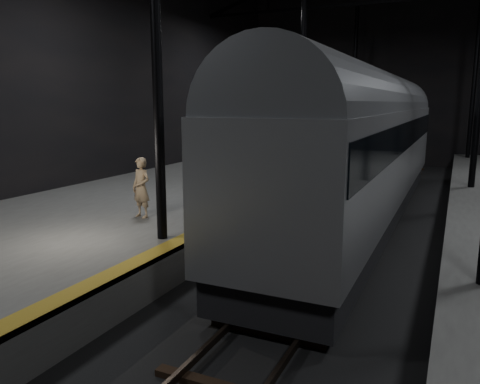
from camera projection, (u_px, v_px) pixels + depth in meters
The scene contains 6 objects.
ground at pixel (338, 250), 14.60m from camera, with size 44.00×44.00×0.00m, color black.
platform_left at pixel (141, 212), 17.61m from camera, with size 9.00×43.80×1.00m, color #4E4E4B.
tactile_strip at pixel (244, 209), 15.76m from camera, with size 0.50×43.80×0.01m, color olive.
track at pixel (338, 248), 14.59m from camera, with size 2.40×43.00×0.24m.
train at pixel (366, 140), 17.57m from camera, with size 3.16×21.11×5.64m.
woman at pixel (141, 188), 14.52m from camera, with size 0.69×0.45×1.88m, color tan.
Camera 1 is at (3.11, -13.99, 4.54)m, focal length 35.00 mm.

